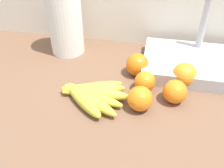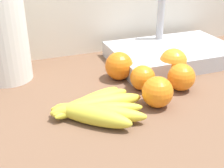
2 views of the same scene
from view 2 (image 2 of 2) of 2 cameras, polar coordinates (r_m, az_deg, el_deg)
wall_back at (r=1.14m, az=-5.84°, el=-3.56°), size 2.01×0.06×1.30m
banana_bunch at (r=0.66m, az=-3.39°, el=-4.65°), size 0.22×0.20×0.04m
orange_center at (r=0.78m, az=13.36°, el=1.20°), size 0.07×0.07×0.07m
orange_far_right at (r=0.77m, az=5.95°, el=1.20°), size 0.07×0.07×0.07m
orange_front at (r=0.69m, az=8.78°, el=-1.54°), size 0.07×0.07×0.07m
orange_back_right at (r=0.86m, az=11.76°, el=4.16°), size 0.08×0.08×0.08m
orange_back_left at (r=0.82m, az=1.37°, el=3.52°), size 0.08×0.08×0.08m
paper_towel_roll at (r=0.84m, az=-20.54°, el=10.14°), size 0.13×0.13×0.32m
sink_basin at (r=0.97m, az=11.44°, el=5.95°), size 0.39×0.25×0.24m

